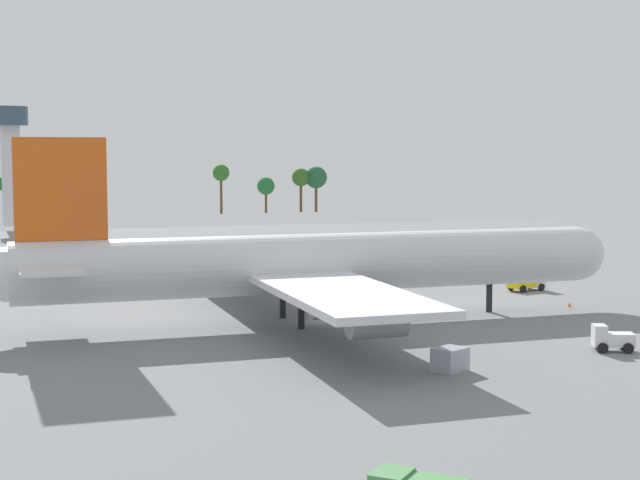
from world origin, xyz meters
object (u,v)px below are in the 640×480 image
Objects in this scene: safety_cone_nose at (569,304)px; catering_truck at (611,339)px; baggage_tug at (529,282)px; cargo_container_fore at (450,359)px; cargo_airplane at (317,264)px; control_tower at (11,152)px.

catering_truck is at bearing -114.53° from safety_cone_nose.
baggage_tug reaches higher than cargo_container_fore.
cargo_airplane reaches higher than baggage_tug.
catering_truck is at bearing -47.94° from cargo_airplane.
baggage_tug is 158.13m from control_tower.
cargo_container_fore is 38.62m from safety_cone_nose.
cargo_container_fore is at bearing -171.27° from catering_truck.
baggage_tug is (13.20, 37.02, 0.02)m from catering_truck.
catering_truck is (20.86, -23.12, -5.09)m from cargo_airplane.
control_tower reaches higher than cargo_airplane.
safety_cone_nose is at bearing 42.85° from cargo_container_fore.
cargo_container_fore is 186.99m from control_tower.
catering_truck is at bearing -109.62° from baggage_tug.
cargo_airplane is 2.32× the size of control_tower.
cargo_container_fore is (3.31, -25.81, -5.28)m from cargo_airplane.
cargo_airplane reaches higher than safety_cone_nose.
cargo_container_fore is at bearing -82.69° from cargo_airplane.
cargo_airplane is 12.50× the size of baggage_tug.
cargo_container_fore is 0.11× the size of control_tower.
baggage_tug is at bearing 22.20° from cargo_airplane.
catering_truck is at bearing -74.16° from control_tower.
control_tower is at bearing 111.55° from safety_cone_nose.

